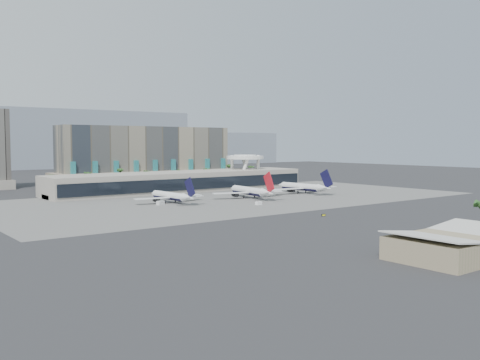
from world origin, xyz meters
TOP-DOWN VIEW (x-y plane):
  - ground at (0.00, 0.00)m, footprint 900.00×900.00m
  - apron_pad at (0.00, 55.00)m, footprint 260.00×130.00m
  - mountain_ridge at (27.88, 470.00)m, footprint 680.00×60.00m
  - hotel at (10.00, 174.41)m, footprint 140.00×30.00m
  - terminal at (0.00, 109.84)m, footprint 170.00×32.50m
  - saucer_structure at (55.00, 116.00)m, footprint 26.00×26.00m
  - palm_row at (7.00, 145.00)m, footprint 157.80×2.80m
  - hangar_left at (-45.00, -102.00)m, footprint 36.65×22.60m
  - airliner_left at (-39.66, 55.64)m, footprint 38.99×40.16m
  - airliner_centre at (6.47, 49.69)m, footprint 43.13×44.64m
  - airliner_right at (48.98, 52.21)m, footprint 42.76×44.06m
  - service_vehicle_a at (-48.32, 50.81)m, footprint 4.55×3.37m
  - service_vehicle_b at (-10.36, 21.89)m, footprint 3.42×2.25m
  - taxiway_sign at (-14.89, -25.50)m, footprint 2.00×0.67m

SIDE VIEW (x-z plane):
  - ground at x=0.00m, z-range 0.00..0.00m
  - apron_pad at x=0.00m, z-range 0.00..0.06m
  - taxiway_sign at x=-14.89m, z-range 0.00..0.90m
  - service_vehicle_b at x=-10.36m, z-range 0.00..1.65m
  - service_vehicle_a at x=-48.32m, z-range 0.00..2.00m
  - hangar_left at x=-45.00m, z-range -0.58..6.98m
  - airliner_left at x=-39.66m, z-range -3.43..10.42m
  - airliner_right at x=48.98m, z-range -3.77..11.43m
  - airliner_centre at x=6.47m, z-range -3.83..11.61m
  - terminal at x=0.00m, z-range -0.73..13.77m
  - palm_row at x=7.00m, z-range 3.95..17.05m
  - hotel at x=10.00m, z-range -4.19..37.81m
  - saucer_structure at x=55.00m, z-range 7.51..29.40m
  - mountain_ridge at x=27.88m, z-range -5.11..64.89m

